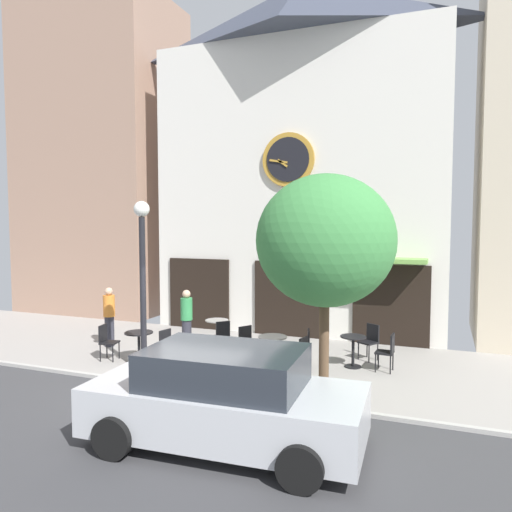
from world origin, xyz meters
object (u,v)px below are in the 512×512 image
object	(u,v)px
cafe_chair_near_lamp	(305,345)
pedestrian_orange	(109,316)
cafe_chair_facing_wall	(388,349)
cafe_chair_corner	(247,341)
cafe_chair_right_end	(222,334)
street_lamp	(143,287)
cafe_table_center_right	(139,340)
street_tree	(325,241)
pedestrian_green	(187,319)
cafe_chair_under_awning	(107,339)
cafe_chair_curbside	(370,339)
cafe_table_leftmost	(353,347)
parked_car_silver	(225,399)
cafe_chair_facing_street	(162,344)
cafe_table_near_door	(273,346)
cafe_table_rightmost	(217,328)
cafe_chair_by_entrance	(300,353)

from	to	relation	value
cafe_chair_near_lamp	pedestrian_orange	distance (m)	5.67
cafe_chair_facing_wall	cafe_chair_corner	distance (m)	3.40
cafe_chair_right_end	cafe_chair_near_lamp	size ratio (longest dim) A/B	1.00
street_lamp	cafe_table_center_right	world-z (taller)	street_lamp
street_tree	pedestrian_green	bearing A→B (deg)	153.12
cafe_chair_under_awning	cafe_chair_corner	world-z (taller)	same
cafe_chair_curbside	cafe_chair_right_end	bearing A→B (deg)	-166.07
pedestrian_green	cafe_chair_facing_wall	bearing A→B (deg)	0.56
street_tree	cafe_chair_near_lamp	distance (m)	3.39
cafe_table_center_right	cafe_chair_right_end	distance (m)	2.14
cafe_table_leftmost	cafe_chair_right_end	size ratio (longest dim) A/B	0.85
cafe_table_leftmost	cafe_chair_right_end	bearing A→B (deg)	-178.39
street_tree	parked_car_silver	distance (m)	3.64
cafe_chair_facing_street	cafe_chair_curbside	xyz separation A→B (m)	(4.66, 2.38, 0.00)
cafe_chair_under_awning	cafe_chair_curbside	world-z (taller)	same
cafe_chair_facing_wall	cafe_table_near_door	bearing A→B (deg)	-164.85
street_lamp	cafe_table_center_right	bearing A→B (deg)	130.55
cafe_table_center_right	cafe_table_rightmost	size ratio (longest dim) A/B	0.95
street_lamp	cafe_chair_facing_wall	xyz separation A→B (m)	(5.27, 2.15, -1.49)
cafe_chair_facing_wall	pedestrian_green	distance (m)	5.33
cafe_table_center_right	parked_car_silver	bearing A→B (deg)	-41.18
pedestrian_green	cafe_table_rightmost	bearing A→B (deg)	50.29
cafe_table_center_right	cafe_chair_corner	bearing A→B (deg)	17.62
street_tree	cafe_chair_right_end	distance (m)	4.73
street_lamp	pedestrian_orange	world-z (taller)	street_lamp
pedestrian_green	parked_car_silver	size ratio (longest dim) A/B	0.38
cafe_table_rightmost	parked_car_silver	distance (m)	6.13
cafe_table_leftmost	cafe_chair_facing_wall	distance (m)	0.83
cafe_chair_under_awning	parked_car_silver	size ratio (longest dim) A/B	0.21
cafe_chair_under_awning	cafe_chair_by_entrance	bearing A→B (deg)	6.14
street_lamp	cafe_chair_near_lamp	bearing A→B (deg)	29.14
cafe_table_center_right	street_tree	bearing A→B (deg)	-10.63
parked_car_silver	street_lamp	bearing A→B (deg)	140.98
cafe_table_near_door	cafe_chair_by_entrance	distance (m)	0.84
street_tree	cafe_chair_right_end	size ratio (longest dim) A/B	4.94
cafe_table_center_right	cafe_table_rightmost	distance (m)	2.31
cafe_chair_by_entrance	pedestrian_green	world-z (taller)	pedestrian_green
cafe_chair_under_awning	cafe_chair_curbside	xyz separation A→B (m)	(6.25, 2.47, 0.00)
cafe_chair_right_end	cafe_chair_curbside	size ratio (longest dim) A/B	1.00
pedestrian_orange	cafe_chair_curbside	bearing A→B (deg)	10.53
cafe_chair_under_awning	pedestrian_green	size ratio (longest dim) A/B	0.54
cafe_table_leftmost	pedestrian_green	world-z (taller)	pedestrian_green
cafe_table_leftmost	parked_car_silver	size ratio (longest dim) A/B	0.17
street_lamp	cafe_chair_curbside	bearing A→B (deg)	32.72
street_tree	cafe_table_rightmost	size ratio (longest dim) A/B	5.85
cafe_chair_facing_street	parked_car_silver	bearing A→B (deg)	-46.02
cafe_chair_facing_street	cafe_chair_by_entrance	xyz separation A→B (m)	(3.35, 0.44, 0.00)
cafe_chair_curbside	cafe_table_leftmost	bearing A→B (deg)	-109.36
cafe_table_near_door	cafe_chair_facing_street	distance (m)	2.70
cafe_chair_under_awning	pedestrian_orange	world-z (taller)	pedestrian_orange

